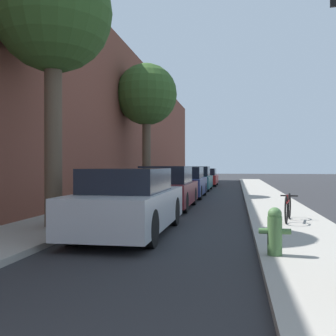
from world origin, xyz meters
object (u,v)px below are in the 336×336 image
(parked_car_teal, at_px, (196,179))
(bicycle, at_px, (288,207))
(parked_car_maroon, at_px, (167,188))
(fire_hydrant, at_px, (275,231))
(street_tree_far, at_px, (147,96))
(parked_car_navy, at_px, (186,183))
(parked_car_red, at_px, (204,177))
(street_tree_near, at_px, (53,16))
(parked_car_silver, at_px, (130,202))

(parked_car_teal, height_order, bicycle, parked_car_teal)
(parked_car_maroon, height_order, fire_hydrant, parked_car_maroon)
(parked_car_teal, distance_m, street_tree_far, 7.27)
(parked_car_navy, distance_m, street_tree_far, 4.64)
(parked_car_navy, relative_size, fire_hydrant, 5.77)
(parked_car_navy, height_order, street_tree_far, street_tree_far)
(parked_car_red, xyz_separation_m, street_tree_near, (-1.81, -21.40, 4.33))
(bicycle, bearing_deg, parked_car_red, 111.85)
(bicycle, bearing_deg, street_tree_far, 134.80)
(parked_car_maroon, relative_size, parked_car_navy, 0.99)
(street_tree_far, bearing_deg, parked_car_red, 80.23)
(parked_car_teal, bearing_deg, parked_car_navy, -88.92)
(parked_car_silver, height_order, parked_car_red, parked_car_silver)
(fire_hydrant, bearing_deg, street_tree_far, 111.48)
(parked_car_maroon, distance_m, bicycle, 5.13)
(parked_car_red, relative_size, fire_hydrant, 5.67)
(parked_car_navy, xyz_separation_m, parked_car_red, (-0.00, 11.03, -0.06))
(parked_car_navy, relative_size, parked_car_teal, 1.03)
(parked_car_silver, relative_size, parked_car_red, 1.07)
(parked_car_teal, xyz_separation_m, street_tree_far, (-1.83, -5.63, 4.21))
(parked_car_silver, distance_m, fire_hydrant, 3.64)
(parked_car_maroon, distance_m, fire_hydrant, 8.11)
(parked_car_maroon, bearing_deg, parked_car_teal, 90.25)
(parked_car_navy, height_order, bicycle, parked_car_navy)
(parked_car_silver, relative_size, parked_car_teal, 1.08)
(parked_car_navy, xyz_separation_m, street_tree_far, (-1.93, -0.15, 4.21))
(parked_car_navy, relative_size, street_tree_far, 0.68)
(parked_car_navy, distance_m, parked_car_red, 11.03)
(parked_car_silver, xyz_separation_m, bicycle, (3.62, 1.84, -0.23))
(parked_car_navy, xyz_separation_m, street_tree_near, (-1.81, -10.36, 4.28))
(parked_car_red, distance_m, bicycle, 19.95)
(parked_car_red, bearing_deg, street_tree_near, -94.83)
(parked_car_maroon, height_order, parked_car_red, parked_car_maroon)
(parked_car_maroon, xyz_separation_m, parked_car_teal, (-0.05, 10.52, -0.02))
(parked_car_maroon, height_order, street_tree_far, street_tree_far)
(parked_car_teal, xyz_separation_m, bicycle, (3.75, -14.06, -0.22))
(fire_hydrant, bearing_deg, parked_car_teal, 99.63)
(parked_car_teal, bearing_deg, parked_car_red, 88.97)
(parked_car_maroon, height_order, street_tree_near, street_tree_near)
(parked_car_navy, distance_m, bicycle, 9.32)
(street_tree_far, distance_m, bicycle, 11.04)
(parked_car_silver, distance_m, parked_car_navy, 10.42)
(parked_car_teal, height_order, street_tree_near, street_tree_near)
(fire_hydrant, bearing_deg, parked_car_maroon, 111.83)
(parked_car_maroon, height_order, bicycle, parked_car_maroon)
(parked_car_silver, xyz_separation_m, parked_car_navy, (-0.02, 10.42, -0.01))
(parked_car_maroon, bearing_deg, parked_car_red, 89.81)
(parked_car_teal, bearing_deg, street_tree_near, -96.15)
(street_tree_near, height_order, bicycle, street_tree_near)
(street_tree_far, xyz_separation_m, fire_hydrant, (4.89, -12.42, -4.40))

